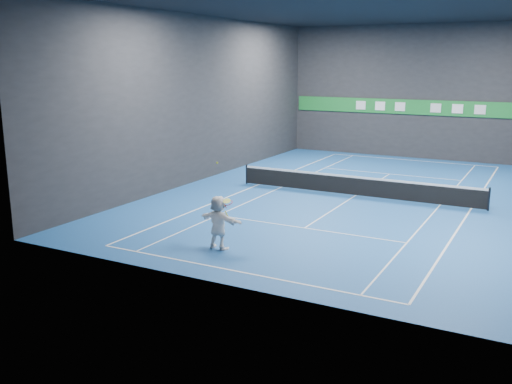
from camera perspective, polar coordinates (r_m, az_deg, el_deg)
The scene contains 19 objects.
ground at distance 28.88m, azimuth 9.89°, elevation -0.37°, with size 26.00×26.00×0.00m, color #1B5299.
ceiling at distance 28.23m, azimuth 10.63°, elevation 17.70°, with size 26.00×26.00×0.00m, color black.
wall_back at distance 40.75m, azimuth 15.99°, elevation 9.56°, with size 18.00×0.10×9.00m, color #262729.
wall_front at distance 16.38m, azimuth -4.03°, elevation 5.71°, with size 18.00×0.10×9.00m, color #262729.
wall_left at distance 32.12m, azimuth -5.40°, elevation 9.22°, with size 0.10×26.00×9.00m, color #262729.
baseline_near at distance 18.40m, azimuth -1.96°, elevation -7.92°, with size 10.98×0.08×0.01m, color white.
baseline_far at distance 40.15m, azimuth 15.25°, elevation 3.09°, with size 10.98×0.08×0.01m, color white.
sideline_doubles_left at distance 30.97m, azimuth 0.21°, elevation 0.73°, with size 0.08×23.78×0.01m, color white.
sideline_doubles_right at distance 27.74m, azimuth 20.71°, elevation -1.58°, with size 0.08×23.78×0.01m, color white.
sideline_singles_left at distance 30.36m, azimuth 2.51°, elevation 0.47°, with size 0.06×23.78×0.01m, color white.
sideline_singles_right at distance 27.93m, azimuth 17.91°, elevation -1.27°, with size 0.06×23.78×0.01m, color white.
service_line_near at distance 23.07m, azimuth 4.87°, elevation -3.60°, with size 8.23×0.06×0.01m, color white.
service_line_far at distance 34.89m, azimuth 13.20°, elevation 1.77°, with size 8.23×0.06×0.01m, color white.
center_service_line at distance 28.88m, azimuth 9.89°, elevation -0.37°, with size 0.06×12.80×0.01m, color white.
player at distance 20.31m, azimuth -3.79°, elevation -3.04°, with size 1.80×0.57×1.95m, color white.
tennis_ball at distance 19.93m, azimuth -3.90°, elevation 2.93°, with size 0.07×0.07×0.07m, color #DEF829.
tennis_net at distance 28.76m, azimuth 9.93°, elevation 0.67°, with size 12.50×0.10×1.07m.
sponsor_banner at distance 40.75m, azimuth 15.88°, elevation 8.15°, with size 17.64×0.11×1.00m.
tennis_racket at distance 19.97m, azimuth -2.82°, elevation -1.23°, with size 0.46×0.40×0.67m.
Camera 1 is at (8.62, -26.77, 6.55)m, focal length 40.00 mm.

